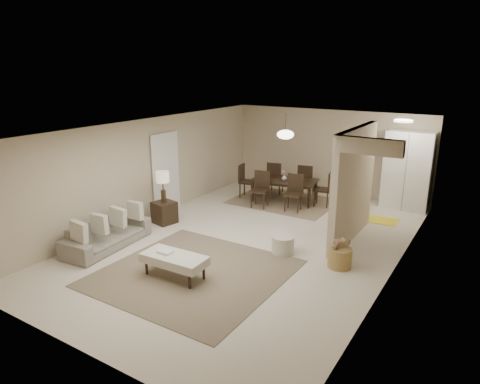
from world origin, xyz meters
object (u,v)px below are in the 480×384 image
Objects in this scene: dining_table at (284,191)px; ottoman_bench at (174,260)px; sofa at (107,234)px; round_pouf at (283,245)px; wicker_basket at (340,258)px; pantry_cabinet at (407,171)px; side_table at (164,212)px.

ottoman_bench is at bearing -96.26° from dining_table.
ottoman_bench is 0.68× the size of dining_table.
sofa is 4.21× the size of round_pouf.
sofa is 4.42× the size of wicker_basket.
pantry_cabinet reaches higher than ottoman_bench.
dining_table is at bearing -158.62° from pantry_cabinet.
side_table is 1.12× the size of round_pouf.
ottoman_bench is 2.33m from round_pouf.
side_table is 0.30× the size of dining_table.
dining_table reaches higher than round_pouf.
sofa is 4.83m from wicker_basket.
dining_table reaches higher than sofa.
sofa reaches higher than ottoman_bench.
round_pouf is (1.21, 1.98, -0.16)m from ottoman_bench.
side_table reaches higher than wicker_basket.
sofa is (-4.80, -6.04, -0.76)m from pantry_cabinet.
ottoman_bench is (2.12, -0.30, 0.06)m from sofa.
ottoman_bench is 2.58× the size of round_pouf.
side_table is at bearing 179.23° from wicker_basket.
sofa reaches higher than round_pouf.
pantry_cabinet reaches higher than dining_table.
side_table is (-4.75, -4.29, -0.78)m from pantry_cabinet.
pantry_cabinet is 3.34m from dining_table.
round_pouf is at bearing -68.38° from sofa.
pantry_cabinet is 4.44m from wicker_basket.
wicker_basket is at bearing 37.84° from ottoman_bench.
side_table is at bearing -6.91° from sofa.
ottoman_bench is (-2.68, -6.34, -0.70)m from pantry_cabinet.
side_table is at bearing -137.91° from pantry_cabinet.
pantry_cabinet is 6.45m from side_table.
pantry_cabinet is at bearing 71.25° from round_pouf.
dining_table is at bearing 116.19° from round_pouf.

